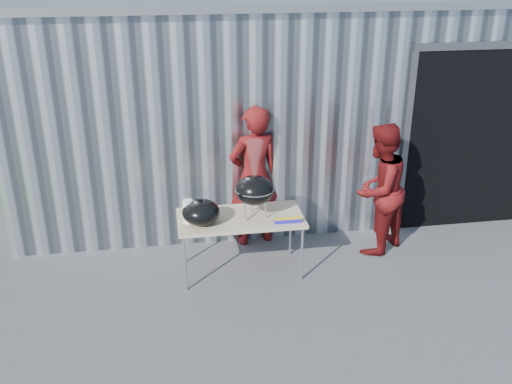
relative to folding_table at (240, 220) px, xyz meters
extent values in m
plane|color=#444447|center=(0.31, -0.87, -0.71)|extent=(80.00, 80.00, 0.00)
cube|color=silver|center=(1.11, 3.83, 0.79)|extent=(8.00, 6.00, 3.00)
cube|color=black|center=(3.61, 1.40, 0.54)|extent=(2.40, 1.20, 2.50)
cube|color=#4C4C51|center=(3.61, 0.83, 1.84)|extent=(2.52, 0.08, 0.10)
cube|color=tan|center=(0.00, 0.00, 0.02)|extent=(1.50, 0.75, 0.04)
cylinder|color=silver|center=(-0.69, -0.31, -0.35)|extent=(0.03, 0.03, 0.71)
cylinder|color=silver|center=(0.69, -0.31, -0.35)|extent=(0.03, 0.03, 0.71)
cylinder|color=silver|center=(-0.69, 0.32, -0.35)|extent=(0.03, 0.03, 0.71)
cylinder|color=silver|center=(0.69, 0.32, -0.35)|extent=(0.03, 0.03, 0.71)
ellipsoid|color=black|center=(0.17, -0.02, 0.38)|extent=(0.46, 0.46, 0.34)
cylinder|color=silver|center=(0.17, -0.02, 0.39)|extent=(0.46, 0.46, 0.02)
cylinder|color=silver|center=(0.17, -0.02, 0.41)|extent=(0.44, 0.44, 0.01)
cylinder|color=silver|center=(0.17, 0.12, 0.16)|extent=(0.02, 0.02, 0.24)
cylinder|color=silver|center=(0.05, -0.09, 0.16)|extent=(0.02, 0.02, 0.24)
cylinder|color=silver|center=(0.29, -0.09, 0.16)|extent=(0.02, 0.02, 0.24)
cylinder|color=#C06045|center=(0.03, -0.02, 0.42)|extent=(0.02, 0.14, 0.02)
cylinder|color=#C06045|center=(0.06, -0.02, 0.42)|extent=(0.02, 0.14, 0.02)
cylinder|color=#C06045|center=(0.09, -0.02, 0.42)|extent=(0.02, 0.14, 0.02)
cylinder|color=#C06045|center=(0.12, -0.02, 0.42)|extent=(0.02, 0.14, 0.02)
cylinder|color=#C06045|center=(0.15, -0.02, 0.42)|extent=(0.02, 0.14, 0.02)
cylinder|color=#C06045|center=(0.18, -0.02, 0.42)|extent=(0.02, 0.14, 0.02)
cylinder|color=#C06045|center=(0.22, -0.02, 0.42)|extent=(0.02, 0.14, 0.02)
cylinder|color=#C06045|center=(0.25, -0.02, 0.42)|extent=(0.02, 0.14, 0.02)
cylinder|color=#C06045|center=(0.28, -0.02, 0.42)|extent=(0.02, 0.14, 0.02)
cylinder|color=#C06045|center=(0.31, -0.02, 0.42)|extent=(0.02, 0.14, 0.02)
cone|color=silver|center=(0.17, -0.02, 0.71)|extent=(0.20, 0.20, 0.55)
ellipsoid|color=black|center=(-0.47, -0.10, 0.18)|extent=(0.44, 0.44, 0.29)
cylinder|color=black|center=(-0.47, -0.10, 0.34)|extent=(0.05, 0.05, 0.03)
cylinder|color=white|center=(-0.62, -0.05, 0.18)|extent=(0.12, 0.12, 0.28)
cube|color=white|center=(-0.55, 0.16, 0.09)|extent=(0.20, 0.15, 0.10)
cube|color=#221AAE|center=(0.53, -0.25, 0.07)|extent=(0.32, 0.05, 0.05)
cube|color=yellow|center=(0.53, -0.25, 0.10)|extent=(0.32, 0.05, 0.01)
imported|color=#601010|center=(0.29, 0.76, 0.24)|extent=(0.78, 0.60, 1.90)
imported|color=#601010|center=(1.83, 0.27, 0.16)|extent=(1.07, 1.03, 1.73)
camera|label=1|loc=(-0.81, -6.08, 2.99)|focal=40.00mm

